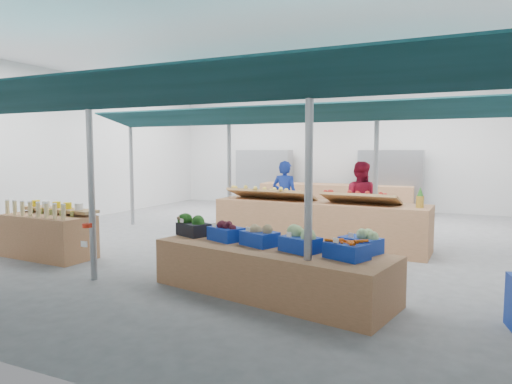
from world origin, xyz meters
TOP-DOWN VIEW (x-y plane):
  - floor at (0.00, 0.00)m, footprint 13.00×13.00m
  - hall at (0.00, 1.44)m, footprint 13.00×13.00m
  - pole_grid at (0.75, -1.75)m, footprint 10.00×4.60m
  - awnings at (0.75, -1.75)m, footprint 9.50×7.08m
  - back_shelving_left at (-2.50, 6.00)m, footprint 2.00×0.50m
  - back_shelving_right at (2.00, 6.00)m, footprint 2.00×0.50m
  - bottle_shelf at (-2.87, -3.19)m, footprint 1.85×1.18m
  - veg_counter at (1.79, -3.51)m, footprint 3.60×1.81m
  - fruit_counter at (1.47, -0.15)m, footprint 4.46×1.21m
  - far_counter at (0.30, 5.49)m, footprint 5.02×1.34m
  - vendor_left at (0.27, 0.95)m, footprint 0.66×0.45m
  - vendor_right at (2.07, 0.95)m, footprint 0.88×0.70m
  - crate_broccoli at (0.34, -3.21)m, footprint 0.60×0.52m
  - crate_beets at (1.00, -3.35)m, footprint 0.60×0.52m
  - crate_celeriac at (1.61, -3.47)m, footprint 0.60×0.52m
  - crate_cabbage at (2.26, -3.60)m, footprint 0.60×0.52m
  - crate_carrots at (2.92, -3.74)m, footprint 0.60×0.52m
  - sparrow at (0.17, -3.30)m, footprint 0.12×0.09m
  - pole_ribbon at (0.04, -5.15)m, footprint 0.12×0.12m
  - apple_heap_yellow at (0.42, -0.22)m, footprint 1.94×0.83m
  - apple_heap_red at (2.37, -0.28)m, footprint 1.55×0.80m
  - pineapple at (3.47, -0.32)m, footprint 0.14×0.14m
  - crate_extra at (3.00, -3.31)m, footprint 0.60×0.52m

SIDE VIEW (x-z plane):
  - floor at x=0.00m, z-range 0.00..0.00m
  - veg_counter at x=1.79m, z-range 0.00..0.67m
  - bottle_shelf at x=-2.87m, z-range -0.10..0.98m
  - far_counter at x=0.30m, z-range 0.00..0.89m
  - fruit_counter at x=1.47m, z-range 0.00..0.95m
  - crate_carrots at x=2.92m, z-range 0.64..0.93m
  - crate_beets at x=1.00m, z-range 0.66..0.95m
  - crate_celeriac at x=1.61m, z-range 0.66..0.97m
  - crate_extra at x=3.00m, z-range 0.66..0.98m
  - crate_broccoli at x=0.34m, z-range 0.65..1.00m
  - crate_cabbage at x=2.26m, z-range 0.65..1.00m
  - vendor_left at x=0.27m, z-range 0.00..1.77m
  - vendor_right at x=2.07m, z-range 0.00..1.77m
  - sparrow at x=0.17m, z-range 0.86..0.97m
  - back_shelving_left at x=-2.50m, z-range 0.00..2.00m
  - back_shelving_right at x=2.00m, z-range 0.00..2.00m
  - pole_ribbon at x=0.04m, z-range 0.94..1.22m
  - apple_heap_yellow at x=0.42m, z-range 0.98..1.25m
  - apple_heap_red at x=2.37m, z-range 0.98..1.25m
  - pineapple at x=3.47m, z-range 0.93..1.32m
  - pole_grid at x=0.75m, z-range 0.31..3.31m
  - hall at x=0.00m, z-range -3.85..9.15m
  - awnings at x=0.75m, z-range 2.63..2.93m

